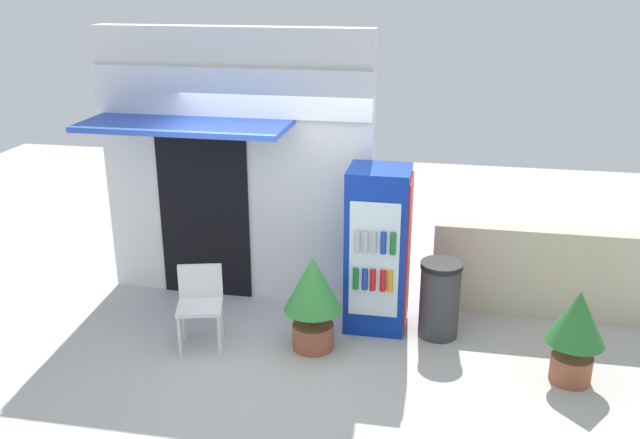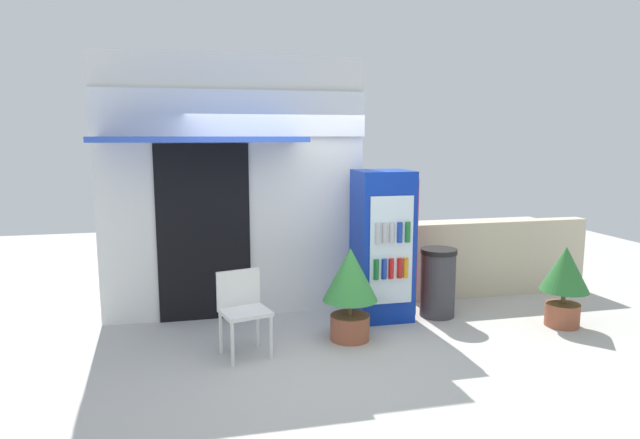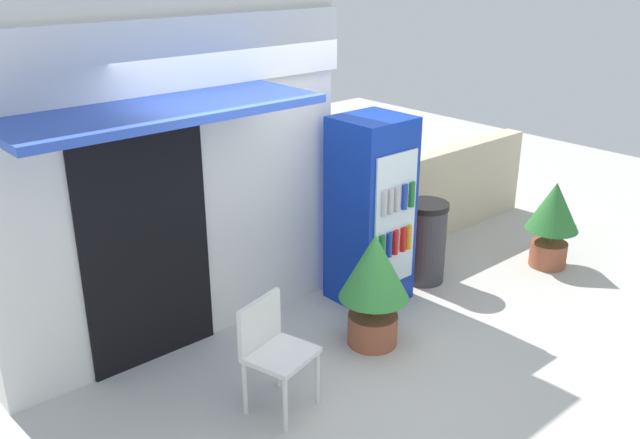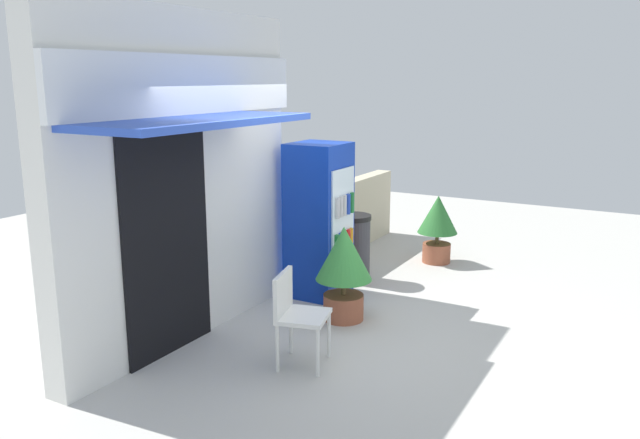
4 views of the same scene
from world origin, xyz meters
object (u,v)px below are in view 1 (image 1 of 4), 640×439
trash_bin (440,299)px  potted_plant_curbside (576,328)px  potted_plant_near_shop (313,294)px  drink_cooler (378,249)px  plastic_chair (200,299)px

trash_bin → potted_plant_curbside: bearing=-27.6°
potted_plant_near_shop → drink_cooler: bearing=46.5°
potted_plant_curbside → trash_bin: bearing=152.4°
drink_cooler → potted_plant_curbside: 2.17m
potted_plant_near_shop → trash_bin: 1.41m
plastic_chair → potted_plant_curbside: bearing=-0.5°
potted_plant_near_shop → potted_plant_curbside: (2.59, -0.15, -0.04)m
plastic_chair → potted_plant_near_shop: (1.19, 0.12, 0.11)m
drink_cooler → trash_bin: size_ratio=2.13×
plastic_chair → potted_plant_near_shop: potted_plant_near_shop is taller
trash_bin → drink_cooler: bearing=171.2°
drink_cooler → trash_bin: (0.69, -0.11, -0.48)m
drink_cooler → plastic_chair: bearing=-157.2°
plastic_chair → trash_bin: size_ratio=1.00×
plastic_chair → potted_plant_curbside: (3.78, -0.03, 0.06)m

